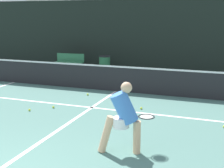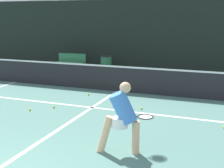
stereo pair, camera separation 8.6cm
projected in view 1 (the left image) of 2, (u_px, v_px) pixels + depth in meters
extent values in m
cube|color=white|center=(92.00, 108.00, 9.43)|extent=(8.25, 0.10, 0.01)
cube|color=white|center=(74.00, 120.00, 8.33)|extent=(0.10, 6.83, 0.01)
cube|color=#232326|center=(116.00, 79.00, 11.36)|extent=(11.00, 0.02, 0.95)
cube|color=white|center=(116.00, 67.00, 11.26)|extent=(11.00, 0.03, 0.06)
cube|color=black|center=(146.00, 36.00, 15.09)|extent=(24.00, 0.06, 3.48)
cylinder|color=#DBAD84|center=(137.00, 137.00, 6.25)|extent=(0.15, 0.15, 0.68)
cylinder|color=#DBAD84|center=(106.00, 134.00, 6.29)|extent=(0.38, 0.24, 0.79)
cylinder|color=white|center=(121.00, 122.00, 6.21)|extent=(0.33, 0.33, 0.21)
cylinder|color=#3F7ACC|center=(124.00, 108.00, 6.14)|extent=(0.58, 0.41, 0.73)
sphere|color=#DBAD84|center=(126.00, 88.00, 6.05)|extent=(0.22, 0.22, 0.22)
cylinder|color=#262628|center=(131.00, 116.00, 6.43)|extent=(0.30, 0.11, 0.03)
torus|color=#262628|center=(146.00, 117.00, 6.40)|extent=(0.42, 0.42, 0.02)
cylinder|color=beige|center=(146.00, 117.00, 6.40)|extent=(0.32, 0.32, 0.01)
sphere|color=#D1E033|center=(29.00, 110.00, 9.09)|extent=(0.07, 0.07, 0.07)
sphere|color=#D1E033|center=(88.00, 94.00, 10.87)|extent=(0.07, 0.07, 0.07)
sphere|color=#D1E033|center=(224.00, 127.00, 7.73)|extent=(0.07, 0.07, 0.07)
sphere|color=#D1E033|center=(53.00, 107.00, 9.37)|extent=(0.07, 0.07, 0.07)
sphere|color=#D1E033|center=(141.00, 108.00, 9.26)|extent=(0.07, 0.07, 0.07)
cube|color=#33724C|center=(69.00, 62.00, 15.51)|extent=(1.47, 0.46, 0.04)
cube|color=#33724C|center=(71.00, 58.00, 15.63)|extent=(1.45, 0.14, 0.42)
cube|color=#333338|center=(59.00, 66.00, 15.71)|extent=(0.06, 0.32, 0.44)
cube|color=#333338|center=(80.00, 67.00, 15.40)|extent=(0.06, 0.32, 0.44)
cylinder|color=#28603D|center=(105.00, 65.00, 15.02)|extent=(0.53, 0.53, 0.79)
cylinder|color=black|center=(105.00, 56.00, 14.93)|extent=(0.56, 0.56, 0.04)
cylinder|color=brown|center=(146.00, 37.00, 20.94)|extent=(0.28, 0.28, 2.61)
sphere|color=#477F42|center=(147.00, 1.00, 20.44)|extent=(2.88, 2.88, 2.88)
cube|color=gray|center=(189.00, 17.00, 30.77)|extent=(36.00, 2.40, 5.06)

